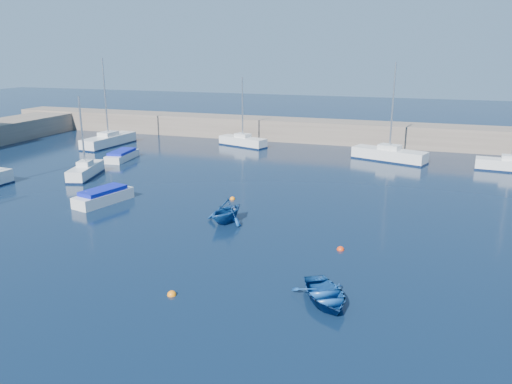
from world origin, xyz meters
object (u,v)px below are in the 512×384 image
(sailboat_7, at_px, (511,165))
(dinghy_center, at_px, (325,295))
(sailboat_3, at_px, (86,171))
(motorboat_2, at_px, (122,155))
(sailboat_6, at_px, (389,154))
(sailboat_4, at_px, (109,140))
(dinghy_left, at_px, (226,211))
(motorboat_1, at_px, (103,196))
(sailboat_5, at_px, (243,141))

(sailboat_7, distance_m, dinghy_center, 33.13)
(sailboat_3, relative_size, motorboat_2, 1.45)
(sailboat_6, bearing_deg, sailboat_3, 140.54)
(sailboat_7, height_order, dinghy_center, sailboat_7)
(motorboat_2, relative_size, dinghy_center, 1.41)
(sailboat_4, xyz_separation_m, sailboat_7, (43.76, 1.13, -0.08))
(motorboat_2, height_order, dinghy_left, dinghy_left)
(dinghy_center, xyz_separation_m, dinghy_left, (-8.35, 8.70, 0.45))
(sailboat_3, bearing_deg, sailboat_4, 101.93)
(sailboat_6, height_order, dinghy_center, sailboat_6)
(sailboat_3, xyz_separation_m, motorboat_2, (-1.06, 7.44, -0.13))
(sailboat_7, bearing_deg, sailboat_4, 96.43)
(dinghy_center, height_order, dinghy_left, dinghy_left)
(motorboat_1, height_order, dinghy_center, motorboat_1)
(sailboat_3, distance_m, sailboat_4, 15.36)
(dinghy_left, bearing_deg, sailboat_7, 63.12)
(motorboat_2, bearing_deg, sailboat_3, -89.14)
(sailboat_6, bearing_deg, motorboat_2, 126.25)
(sailboat_3, distance_m, motorboat_1, 8.92)
(sailboat_3, xyz_separation_m, sailboat_6, (25.50, 15.87, 0.07))
(sailboat_4, height_order, sailboat_6, sailboat_4)
(sailboat_4, relative_size, sailboat_7, 1.25)
(sailboat_4, distance_m, dinghy_left, 31.73)
(sailboat_3, height_order, sailboat_7, sailboat_7)
(dinghy_center, bearing_deg, sailboat_4, 106.84)
(motorboat_1, xyz_separation_m, motorboat_2, (-7.36, 13.76, -0.07))
(sailboat_3, xyz_separation_m, motorboat_1, (6.30, -6.31, -0.06))
(motorboat_1, xyz_separation_m, dinghy_center, (18.74, -9.84, -0.17))
(sailboat_5, distance_m, motorboat_1, 25.07)
(sailboat_5, height_order, dinghy_left, sailboat_5)
(sailboat_4, xyz_separation_m, sailboat_5, (15.27, 4.99, -0.08))
(sailboat_5, xyz_separation_m, sailboat_6, (17.20, -2.81, 0.07))
(motorboat_2, xyz_separation_m, dinghy_center, (26.10, -23.60, -0.10))
(sailboat_7, xyz_separation_m, dinghy_center, (-11.75, -30.97, -0.23))
(motorboat_1, xyz_separation_m, dinghy_left, (10.39, -1.14, 0.29))
(sailboat_4, distance_m, motorboat_1, 24.00)
(sailboat_5, bearing_deg, dinghy_left, -143.15)
(motorboat_1, bearing_deg, motorboat_2, 132.37)
(sailboat_6, height_order, motorboat_2, sailboat_6)
(sailboat_5, relative_size, sailboat_7, 0.99)
(sailboat_4, relative_size, sailboat_6, 1.03)
(sailboat_7, distance_m, motorboat_1, 37.10)
(sailboat_7, bearing_deg, dinghy_left, 142.88)
(dinghy_left, bearing_deg, motorboat_1, -171.06)
(sailboat_4, height_order, dinghy_center, sailboat_4)
(sailboat_6, height_order, dinghy_left, sailboat_6)
(sailboat_3, height_order, sailboat_5, sailboat_5)
(motorboat_1, bearing_deg, sailboat_4, 137.79)
(sailboat_3, height_order, motorboat_1, sailboat_3)
(sailboat_4, bearing_deg, sailboat_6, 8.32)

